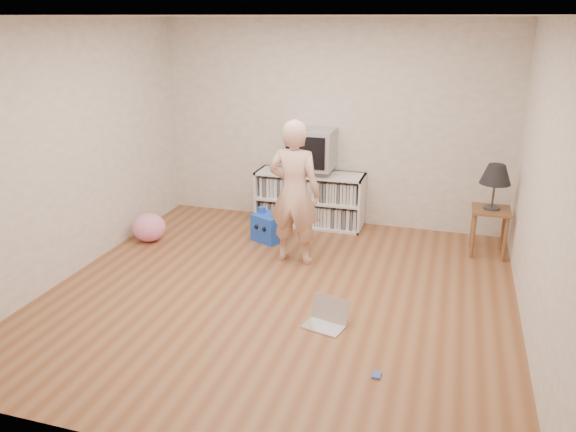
# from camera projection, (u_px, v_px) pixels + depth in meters

# --- Properties ---
(ground) EXTENTS (4.50, 4.50, 0.00)m
(ground) POSITION_uv_depth(u_px,v_px,m) (279.00, 294.00, 5.56)
(ground) COLOR brown
(ground) RESTS_ON ground
(walls) EXTENTS (4.52, 4.52, 2.60)m
(walls) POSITION_uv_depth(u_px,v_px,m) (279.00, 167.00, 5.12)
(walls) COLOR beige
(walls) RESTS_ON ground
(ceiling) EXTENTS (4.50, 4.50, 0.01)m
(ceiling) POSITION_uv_depth(u_px,v_px,m) (278.00, 16.00, 4.69)
(ceiling) COLOR white
(ceiling) RESTS_ON walls
(media_unit) EXTENTS (1.40, 0.45, 0.70)m
(media_unit) POSITION_uv_depth(u_px,v_px,m) (310.00, 198.00, 7.34)
(media_unit) COLOR white
(media_unit) RESTS_ON ground
(dvd_deck) EXTENTS (0.45, 0.35, 0.07)m
(dvd_deck) POSITION_uv_depth(u_px,v_px,m) (310.00, 170.00, 7.20)
(dvd_deck) COLOR gray
(dvd_deck) RESTS_ON media_unit
(crt_tv) EXTENTS (0.60, 0.53, 0.50)m
(crt_tv) POSITION_uv_depth(u_px,v_px,m) (310.00, 149.00, 7.10)
(crt_tv) COLOR #95959A
(crt_tv) RESTS_ON dvd_deck
(side_table) EXTENTS (0.42, 0.42, 0.55)m
(side_table) POSITION_uv_depth(u_px,v_px,m) (490.00, 220.00, 6.37)
(side_table) COLOR brown
(side_table) RESTS_ON ground
(table_lamp) EXTENTS (0.34, 0.34, 0.52)m
(table_lamp) POSITION_uv_depth(u_px,v_px,m) (496.00, 175.00, 6.19)
(table_lamp) COLOR #333333
(table_lamp) RESTS_ON side_table
(person) EXTENTS (0.61, 0.42, 1.60)m
(person) POSITION_uv_depth(u_px,v_px,m) (294.00, 193.00, 6.06)
(person) COLOR beige
(person) RESTS_ON ground
(laptop) EXTENTS (0.40, 0.35, 0.24)m
(laptop) POSITION_uv_depth(u_px,v_px,m) (327.00, 318.00, 4.99)
(laptop) COLOR silver
(laptop) RESTS_ON ground
(playing_cards) EXTENTS (0.07, 0.09, 0.02)m
(playing_cards) POSITION_uv_depth(u_px,v_px,m) (377.00, 375.00, 4.28)
(playing_cards) COLOR #455BB8
(playing_cards) RESTS_ON ground
(plush_blue) EXTENTS (0.44, 0.40, 0.41)m
(plush_blue) POSITION_uv_depth(u_px,v_px,m) (268.00, 227.00, 6.84)
(plush_blue) COLOR blue
(plush_blue) RESTS_ON ground
(plush_pink) EXTENTS (0.48, 0.48, 0.34)m
(plush_pink) POSITION_uv_depth(u_px,v_px,m) (149.00, 227.00, 6.84)
(plush_pink) COLOR pink
(plush_pink) RESTS_ON ground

